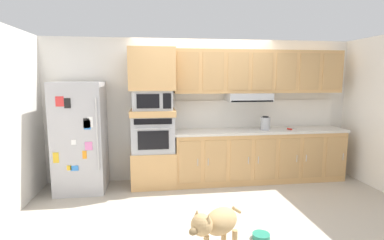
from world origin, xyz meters
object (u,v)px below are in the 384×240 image
Objects in this scene: refrigerator at (81,137)px; screwdriver at (290,129)px; built_in_oven at (153,133)px; dog at (217,224)px; dog_food_bowl at (261,236)px; electric_kettle at (265,123)px; microwave at (153,100)px.

refrigerator is 3.54m from screwdriver.
built_in_oven reaches higher than screwdriver.
built_in_oven is at bearing -114.53° from dog.
built_in_oven is 3.50× the size of dog_food_bowl.
built_in_oven is at bearing 178.61° from electric_kettle.
electric_kettle reaches higher than dog_food_bowl.
screwdriver is (3.54, -0.03, 0.05)m from refrigerator.
dog is 0.80m from dog_food_bowl.
microwave is 1.99m from electric_kettle.
electric_kettle reaches higher than dog.
screwdriver is at bearing -2.40° from built_in_oven.
built_in_oven is at bearing 121.84° from dog_food_bowl.
built_in_oven is at bearing 177.60° from screwdriver.
screwdriver reaches higher than dog.
dog_food_bowl is (-0.75, -1.87, -1.00)m from electric_kettle.
microwave reaches higher than built_in_oven.
built_in_oven is 2.42m from dog.
dog_food_bowl is (-1.19, -1.82, -0.90)m from screwdriver.
built_in_oven is 1.95m from electric_kettle.
microwave is 2.44m from screwdriver.
built_in_oven is 4.37× the size of screwdriver.
electric_kettle is 2.25m from dog_food_bowl.
microwave is at bearing -114.54° from dog.
electric_kettle is 1.20× the size of dog_food_bowl.
built_in_oven is 2.38m from screwdriver.
electric_kettle is (3.11, 0.02, 0.15)m from refrigerator.
electric_kettle is at bearing -160.12° from dog.
electric_kettle is (1.95, -0.05, -0.43)m from microwave.
screwdriver is 0.80× the size of dog_food_bowl.
dog is at bearing -51.83° from refrigerator.
refrigerator is 3.11m from dog_food_bowl.
dog is (0.59, -2.29, -0.49)m from built_in_oven.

